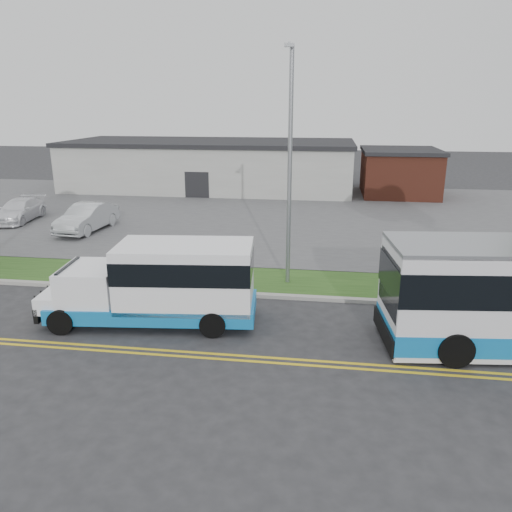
% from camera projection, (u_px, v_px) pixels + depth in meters
% --- Properties ---
extents(ground, '(140.00, 140.00, 0.00)m').
position_uv_depth(ground, '(204.00, 305.00, 19.34)').
color(ground, '#28282B').
rests_on(ground, ground).
extents(lane_line_north, '(70.00, 0.12, 0.01)m').
position_uv_depth(lane_line_north, '(175.00, 351.00, 15.70)').
color(lane_line_north, yellow).
rests_on(lane_line_north, ground).
extents(lane_line_south, '(70.00, 0.12, 0.01)m').
position_uv_depth(lane_line_south, '(172.00, 356.00, 15.41)').
color(lane_line_south, yellow).
rests_on(lane_line_south, ground).
extents(curb, '(80.00, 0.30, 0.15)m').
position_uv_depth(curb, '(211.00, 293.00, 20.36)').
color(curb, '#9E9B93').
rests_on(curb, ground).
extents(verge, '(80.00, 3.30, 0.10)m').
position_uv_depth(verge, '(220.00, 279.00, 22.07)').
color(verge, '#234416').
rests_on(verge, ground).
extents(parking_lot, '(80.00, 25.00, 0.10)m').
position_uv_depth(parking_lot, '(262.00, 213.00, 35.43)').
color(parking_lot, '#4C4C4F').
rests_on(parking_lot, ground).
extents(commercial_building, '(25.40, 10.40, 4.35)m').
position_uv_depth(commercial_building, '(211.00, 165.00, 45.08)').
color(commercial_building, '#9E9E99').
rests_on(commercial_building, ground).
extents(brick_wing, '(6.30, 7.30, 3.90)m').
position_uv_depth(brick_wing, '(399.00, 172.00, 41.97)').
color(brick_wing, brown).
rests_on(brick_wing, ground).
extents(streetlight_near, '(0.35, 1.53, 9.50)m').
position_uv_depth(streetlight_near, '(290.00, 162.00, 19.99)').
color(streetlight_near, gray).
rests_on(streetlight_near, verge).
extents(shuttle_bus, '(7.71, 3.18, 2.88)m').
position_uv_depth(shuttle_bus, '(165.00, 281.00, 17.39)').
color(shuttle_bus, '#106EB3').
rests_on(shuttle_bus, ground).
extents(parked_car_a, '(2.14, 5.10, 1.64)m').
position_uv_depth(parked_car_a, '(87.00, 217.00, 30.00)').
color(parked_car_a, silver).
rests_on(parked_car_a, parking_lot).
extents(parked_car_b, '(2.49, 5.02, 1.40)m').
position_uv_depth(parked_car_b, '(19.00, 210.00, 32.61)').
color(parked_car_b, white).
rests_on(parked_car_b, parking_lot).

